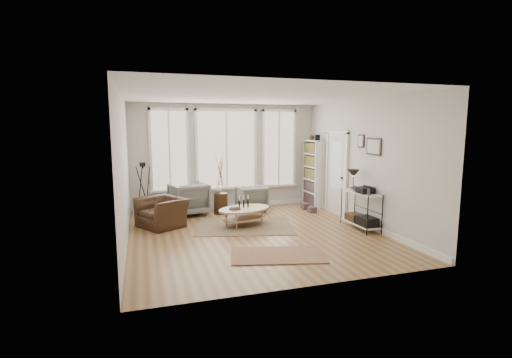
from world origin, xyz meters
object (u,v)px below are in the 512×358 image
object	(u,v)px
low_shelf	(361,206)
side_table	(221,186)
bookcase	(313,173)
armchair_left	(189,199)
armchair_right	(251,198)
coffee_table	(244,212)
accent_chair	(162,212)

from	to	relation	value
low_shelf	side_table	size ratio (longest dim) A/B	0.85
bookcase	armchair_left	world-z (taller)	bookcase
armchair_left	armchair_right	bearing A→B (deg)	166.02
coffee_table	armchair_right	world-z (taller)	armchair_right
low_shelf	accent_chair	world-z (taller)	low_shelf
bookcase	accent_chair	world-z (taller)	bookcase
bookcase	side_table	world-z (taller)	bookcase
side_table	coffee_table	bearing A→B (deg)	-78.64
low_shelf	accent_chair	bearing A→B (deg)	160.28
armchair_left	low_shelf	bearing A→B (deg)	132.10
low_shelf	armchair_left	xyz separation A→B (m)	(-3.51, 2.52, -0.09)
low_shelf	bookcase	bearing A→B (deg)	88.72
armchair_right	accent_chair	world-z (taller)	armchair_right
coffee_table	side_table	size ratio (longest dim) A/B	0.97
bookcase	armchair_left	bearing A→B (deg)	-179.93
low_shelf	coffee_table	bearing A→B (deg)	156.76
bookcase	coffee_table	distance (m)	2.96
low_shelf	coffee_table	distance (m)	2.65
low_shelf	coffee_table	xyz separation A→B (m)	(-2.42, 1.04, -0.19)
armchair_right	bookcase	bearing A→B (deg)	177.98
coffee_table	armchair_right	xyz separation A→B (m)	(0.60, 1.42, 0.02)
armchair_left	accent_chair	size ratio (longest dim) A/B	0.91
coffee_table	accent_chair	distance (m)	1.88
armchair_left	side_table	xyz separation A→B (m)	(0.82, -0.14, 0.32)
bookcase	side_table	distance (m)	2.76
armchair_left	accent_chair	distance (m)	1.24
coffee_table	accent_chair	xyz separation A→B (m)	(-1.82, 0.48, 0.01)
low_shelf	accent_chair	distance (m)	4.51
low_shelf	accent_chair	size ratio (longest dim) A/B	1.28
low_shelf	armchair_right	distance (m)	3.07
armchair_left	accent_chair	xyz separation A→B (m)	(-0.73, -1.00, -0.09)
side_table	accent_chair	world-z (taller)	side_table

